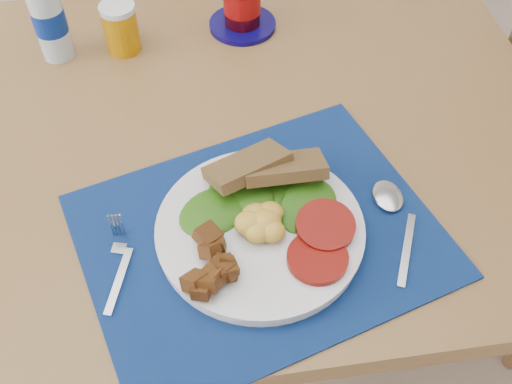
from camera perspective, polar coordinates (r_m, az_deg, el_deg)
table at (r=1.10m, az=-8.70°, el=2.40°), size 1.40×0.90×0.75m
placemat at (r=0.88m, az=0.37°, el=-4.13°), size 0.60×0.53×0.00m
breakfast_plate at (r=0.86m, az=0.03°, el=-3.52°), size 0.30×0.30×0.07m
fork at (r=0.88m, az=-12.91°, el=-6.33°), size 0.04×0.15×0.00m
spoon at (r=0.93m, az=12.90°, el=-1.84°), size 0.07×0.19×0.01m
water_bottle at (r=1.20m, az=-19.26°, el=15.73°), size 0.06×0.06×0.21m
juice_glass at (r=1.20m, az=-12.72°, el=14.89°), size 0.07×0.07×0.09m
jam_on_saucer at (r=1.23m, az=-1.34°, el=17.52°), size 0.14×0.14×0.12m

